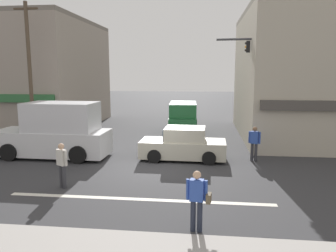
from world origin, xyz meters
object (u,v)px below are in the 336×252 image
object	(u,v)px
traffic_light_mast	(289,73)
van_crossing_rightbound	(183,118)
utility_pole_near_left	(30,72)
pedestrian_mid_crossing	(62,163)
utility_pole_far_right	(282,80)
box_truck_crossing_center	(56,132)
pedestrian_far_side	(254,142)
pedestrian_foreground_with_bag	(198,197)
sedan_parked_curbside	(183,145)

from	to	relation	value
traffic_light_mast	van_crossing_rightbound	bearing A→B (deg)	140.51
utility_pole_near_left	pedestrian_mid_crossing	distance (m)	9.28
utility_pole_far_right	box_truck_crossing_center	distance (m)	14.84
box_truck_crossing_center	pedestrian_far_side	bearing A→B (deg)	1.93
pedestrian_far_side	pedestrian_mid_crossing	bearing A→B (deg)	-148.68
box_truck_crossing_center	utility_pole_far_right	bearing A→B (deg)	31.53
pedestrian_foreground_with_bag	pedestrian_far_side	bearing A→B (deg)	71.14
utility_pole_far_right	sedan_parked_curbside	world-z (taller)	utility_pole_far_right
van_crossing_rightbound	pedestrian_foreground_with_bag	xyz separation A→B (m)	(1.37, -14.73, -0.05)
pedestrian_far_side	traffic_light_mast	bearing A→B (deg)	51.35
sedan_parked_curbside	pedestrian_far_side	xyz separation A→B (m)	(3.37, 0.06, 0.24)
pedestrian_foreground_with_bag	pedestrian_far_side	xyz separation A→B (m)	(2.52, 7.37, -0.00)
sedan_parked_curbside	pedestrian_far_side	distance (m)	3.38
sedan_parked_curbside	utility_pole_far_right	bearing A→B (deg)	50.24
utility_pole_near_left	pedestrian_foreground_with_bag	world-z (taller)	utility_pole_near_left
pedestrian_foreground_with_bag	sedan_parked_curbside	bearing A→B (deg)	96.68
traffic_light_mast	box_truck_crossing_center	xyz separation A→B (m)	(-11.71, -2.83, -2.92)
utility_pole_far_right	box_truck_crossing_center	bearing A→B (deg)	-148.47
sedan_parked_curbside	pedestrian_mid_crossing	world-z (taller)	pedestrian_mid_crossing
traffic_light_mast	pedestrian_foreground_with_bag	size ratio (longest dim) A/B	3.71
utility_pole_near_left	box_truck_crossing_center	world-z (taller)	utility_pole_near_left
utility_pole_near_left	sedan_parked_curbside	xyz separation A→B (m)	(9.09, -2.63, -3.50)
pedestrian_mid_crossing	utility_pole_near_left	bearing A→B (deg)	124.84
traffic_light_mast	pedestrian_foreground_with_bag	world-z (taller)	traffic_light_mast
utility_pole_near_left	traffic_light_mast	distance (m)	14.47
traffic_light_mast	pedestrian_mid_crossing	distance (m)	12.28
van_crossing_rightbound	box_truck_crossing_center	world-z (taller)	box_truck_crossing_center
van_crossing_rightbound	pedestrian_far_side	world-z (taller)	van_crossing_rightbound
pedestrian_mid_crossing	van_crossing_rightbound	bearing A→B (deg)	73.14
utility_pole_far_right	van_crossing_rightbound	bearing A→B (deg)	179.69
utility_pole_near_left	utility_pole_far_right	xyz separation A→B (m)	(15.23, 4.76, -0.49)
traffic_light_mast	box_truck_crossing_center	distance (m)	12.39
traffic_light_mast	pedestrian_far_side	xyz separation A→B (m)	(-2.01, -2.51, -3.23)
utility_pole_far_right	pedestrian_foreground_with_bag	xyz separation A→B (m)	(-5.29, -14.70, -2.77)
sedan_parked_curbside	box_truck_crossing_center	distance (m)	6.35
utility_pole_near_left	sedan_parked_curbside	world-z (taller)	utility_pole_near_left
utility_pole_near_left	utility_pole_far_right	distance (m)	15.97
utility_pole_near_left	pedestrian_far_side	size ratio (longest dim) A/B	4.87
van_crossing_rightbound	sedan_parked_curbside	world-z (taller)	van_crossing_rightbound
van_crossing_rightbound	pedestrian_mid_crossing	distance (m)	12.46
utility_pole_far_right	pedestrian_far_side	xyz separation A→B (m)	(-2.77, -7.33, -2.77)
sedan_parked_curbside	traffic_light_mast	bearing A→B (deg)	25.53
utility_pole_near_left	pedestrian_mid_crossing	bearing A→B (deg)	-55.16
traffic_light_mast	van_crossing_rightbound	size ratio (longest dim) A/B	1.32
traffic_light_mast	pedestrian_far_side	world-z (taller)	traffic_light_mast
pedestrian_foreground_with_bag	pedestrian_far_side	distance (m)	7.79
traffic_light_mast	sedan_parked_curbside	world-z (taller)	traffic_light_mast
utility_pole_far_right	sedan_parked_curbside	bearing A→B (deg)	-129.76
sedan_parked_curbside	pedestrian_foreground_with_bag	bearing A→B (deg)	-83.32
sedan_parked_curbside	pedestrian_foreground_with_bag	distance (m)	7.36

